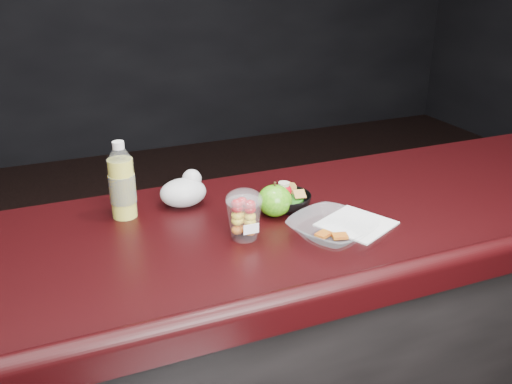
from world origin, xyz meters
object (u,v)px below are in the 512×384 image
fruit_cup (244,214)px  snack_bowl (286,200)px  green_apple (275,201)px  lemonade_bottle (122,186)px  takeout_bowl (332,230)px

fruit_cup → snack_bowl: fruit_cup is taller
green_apple → snack_bowl: green_apple is taller
green_apple → snack_bowl: 0.05m
lemonade_bottle → fruit_cup: 0.34m
lemonade_bottle → green_apple: bearing=-22.0°
fruit_cup → takeout_bowl: fruit_cup is taller
fruit_cup → takeout_bowl: bearing=-24.1°
fruit_cup → green_apple: (0.12, 0.09, -0.02)m
fruit_cup → green_apple: 0.15m
fruit_cup → snack_bowl: size_ratio=0.88×
fruit_cup → snack_bowl: bearing=34.2°
snack_bowl → takeout_bowl: (0.03, -0.20, -0.00)m
lemonade_bottle → green_apple: 0.40m
lemonade_bottle → fruit_cup: size_ratio=1.63×
lemonade_bottle → fruit_cup: (0.25, -0.23, -0.02)m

